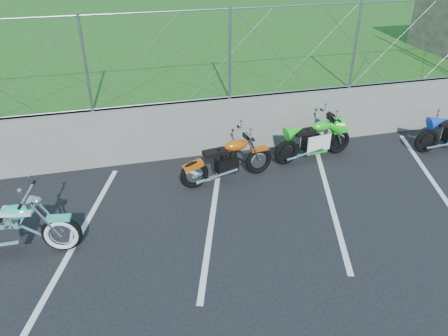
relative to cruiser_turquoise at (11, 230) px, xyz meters
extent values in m
plane|color=black|center=(3.40, -0.78, -0.46)|extent=(90.00, 90.00, 0.00)
cube|color=slate|center=(3.40, 2.72, 0.19)|extent=(30.00, 0.22, 1.30)
cube|color=#1A4C14|center=(3.40, 12.72, 0.19)|extent=(30.00, 20.00, 1.30)
cylinder|color=gray|center=(3.40, 2.72, 2.79)|extent=(28.00, 0.03, 0.03)
cylinder|color=gray|center=(3.40, 2.72, 0.89)|extent=(28.00, 0.03, 0.03)
cube|color=silver|center=(1.00, 0.22, -0.45)|extent=(1.49, 4.31, 0.01)
cube|color=silver|center=(3.40, 0.22, -0.45)|extent=(1.49, 4.31, 0.01)
cube|color=silver|center=(5.80, 0.22, -0.45)|extent=(1.49, 4.31, 0.01)
cube|color=silver|center=(8.20, 0.22, -0.45)|extent=(1.49, 4.31, 0.01)
torus|color=black|center=(0.77, -0.14, -0.13)|extent=(0.67, 0.22, 0.66)
cube|color=silver|center=(-0.05, 0.01, -0.05)|extent=(0.50, 0.36, 0.34)
ellipsoid|color=#2EB99A|center=(0.17, -0.03, 0.35)|extent=(0.57, 0.33, 0.23)
cube|color=#2EB99A|center=(0.77, -0.14, 0.19)|extent=(0.40, 0.21, 0.06)
cylinder|color=silver|center=(0.39, -0.07, 0.67)|extent=(0.15, 0.72, 0.03)
torus|color=black|center=(3.26, 1.25, -0.15)|extent=(0.62, 0.20, 0.61)
torus|color=black|center=(4.72, 1.48, -0.15)|extent=(0.62, 0.20, 0.61)
cube|color=black|center=(3.97, 1.36, -0.06)|extent=(0.49, 0.34, 0.33)
ellipsoid|color=#BD4E0B|center=(4.18, 1.40, 0.33)|extent=(0.55, 0.32, 0.23)
cube|color=black|center=(3.72, 1.32, 0.26)|extent=(0.52, 0.31, 0.09)
cube|color=#BD4E0B|center=(4.72, 1.48, 0.13)|extent=(0.39, 0.21, 0.06)
cylinder|color=silver|center=(4.39, 1.43, 0.57)|extent=(0.14, 0.70, 0.03)
torus|color=black|center=(5.45, 1.72, -0.16)|extent=(0.60, 0.19, 0.59)
torus|color=black|center=(6.84, 1.92, -0.16)|extent=(0.60, 0.19, 0.59)
cube|color=black|center=(6.13, 1.82, -0.06)|extent=(0.49, 0.34, 0.34)
ellipsoid|color=#19CD1F|center=(6.34, 1.85, 0.33)|extent=(0.55, 0.31, 0.23)
cube|color=black|center=(5.87, 1.78, 0.27)|extent=(0.52, 0.31, 0.09)
cube|color=#19CD1F|center=(6.84, 1.92, 0.12)|extent=(0.39, 0.20, 0.06)
cylinder|color=silver|center=(6.51, 1.87, 0.56)|extent=(0.13, 0.71, 0.03)
torus|color=black|center=(8.87, 1.43, -0.16)|extent=(0.60, 0.17, 0.59)
cube|color=black|center=(9.29, 1.39, 0.26)|extent=(0.52, 0.29, 0.09)
camera|label=1|loc=(1.92, -6.33, 4.34)|focal=35.00mm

